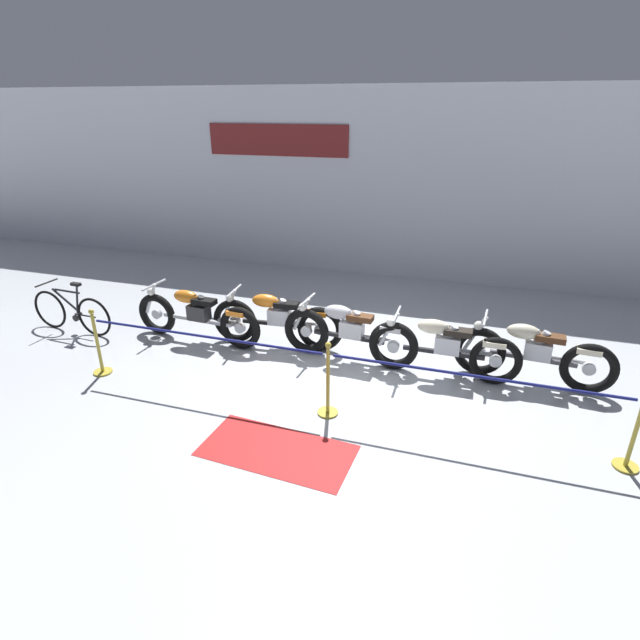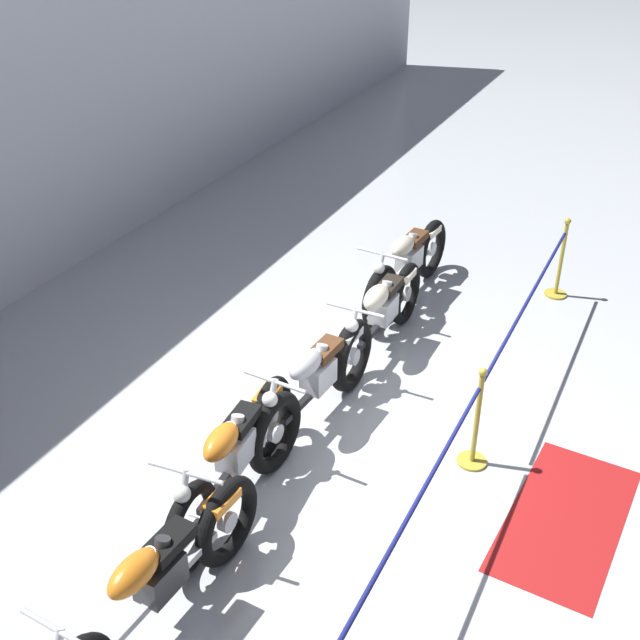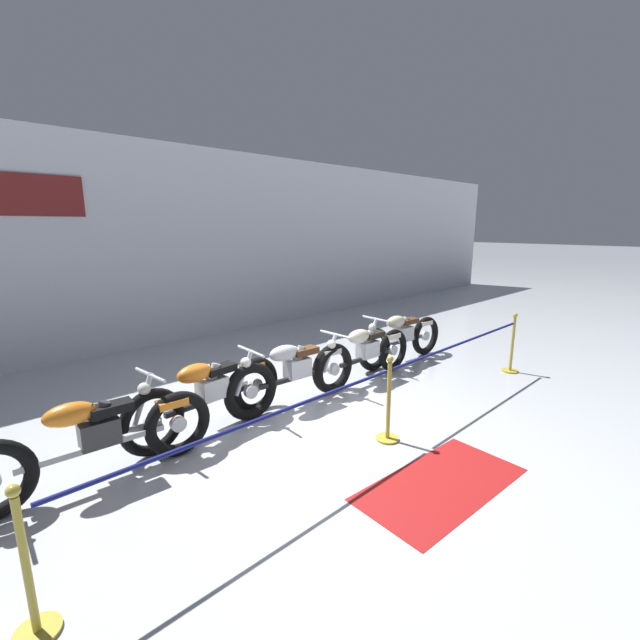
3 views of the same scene
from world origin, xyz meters
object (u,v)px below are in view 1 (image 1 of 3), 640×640
at_px(floor_banner, 277,450).
at_px(motorcycle_cream_4, 533,354).
at_px(motorcycle_orange_0, 196,316).
at_px(bicycle, 72,312).
at_px(motorcycle_silver_2, 348,333).
at_px(motorcycle_cream_3, 443,348).
at_px(stanchion_far_left, 236,353).
at_px(stanchion_mid_left, 328,390).
at_px(motorcycle_orange_1, 276,320).
at_px(stanchion_mid_right, 633,441).

bearing_deg(floor_banner, motorcycle_cream_4, 45.17).
bearing_deg(motorcycle_orange_0, bicycle, -171.10).
relative_size(motorcycle_silver_2, motorcycle_cream_3, 1.00).
xyz_separation_m(bicycle, floor_banner, (4.77, -2.04, -0.38)).
bearing_deg(motorcycle_silver_2, stanchion_far_left, -126.78).
bearing_deg(motorcycle_cream_3, stanchion_mid_left, -131.99).
bearing_deg(stanchion_far_left, bicycle, 163.92).
bearing_deg(motorcycle_orange_1, bicycle, -171.02).
distance_m(stanchion_far_left, stanchion_mid_right, 4.85).
bearing_deg(motorcycle_orange_1, stanchion_mid_right, -18.79).
distance_m(motorcycle_cream_3, stanchion_mid_right, 2.66).
bearing_deg(stanchion_mid_right, motorcycle_orange_1, 161.21).
relative_size(motorcycle_orange_1, stanchion_far_left, 0.31).
xyz_separation_m(motorcycle_orange_0, motorcycle_orange_1, (1.38, 0.22, 0.01)).
bearing_deg(bicycle, motorcycle_silver_2, 5.21).
height_order(motorcycle_cream_4, floor_banner, motorcycle_cream_4).
relative_size(motorcycle_orange_0, floor_banner, 1.33).
xyz_separation_m(motorcycle_orange_0, motorcycle_cream_3, (4.14, 0.02, 0.01)).
xyz_separation_m(bicycle, stanchion_mid_right, (8.66, -1.10, -0.03)).
distance_m(motorcycle_orange_0, stanchion_mid_right, 6.51).
height_order(bicycle, stanchion_mid_right, stanchion_mid_right).
bearing_deg(motorcycle_cream_3, motorcycle_orange_1, 175.85).
bearing_deg(stanchion_far_left, floor_banner, -44.57).
bearing_deg(bicycle, motorcycle_orange_0, 8.90).
bearing_deg(stanchion_far_left, stanchion_mid_right, 0.00).
height_order(motorcycle_silver_2, floor_banner, motorcycle_silver_2).
bearing_deg(motorcycle_silver_2, stanchion_mid_right, -22.95).
height_order(motorcycle_orange_1, motorcycle_cream_3, motorcycle_orange_1).
distance_m(motorcycle_cream_3, floor_banner, 2.99).
bearing_deg(stanchion_far_left, motorcycle_orange_1, 94.07).
bearing_deg(stanchion_mid_right, stanchion_mid_left, 180.00).
distance_m(motorcycle_cream_4, floor_banner, 3.96).
distance_m(motorcycle_orange_1, stanchion_mid_left, 2.21).
xyz_separation_m(bicycle, stanchion_mid_left, (5.12, -1.10, -0.03)).
xyz_separation_m(motorcycle_orange_1, motorcycle_cream_4, (4.01, -0.02, -0.01)).
xyz_separation_m(stanchion_mid_right, floor_banner, (-3.89, -0.94, -0.35)).
relative_size(bicycle, stanchion_mid_right, 1.65).
bearing_deg(stanchion_far_left, motorcycle_cream_4, 23.21).
height_order(stanchion_mid_left, floor_banner, stanchion_mid_left).
height_order(motorcycle_orange_1, floor_banner, motorcycle_orange_1).
bearing_deg(motorcycle_orange_0, motorcycle_orange_1, 9.12).
height_order(motorcycle_orange_1, bicycle, motorcycle_orange_1).
xyz_separation_m(motorcycle_orange_0, stanchion_far_left, (1.50, -1.47, 0.23)).
height_order(motorcycle_orange_1, stanchion_mid_left, stanchion_mid_left).
bearing_deg(bicycle, stanchion_far_left, -16.08).
xyz_separation_m(stanchion_mid_left, floor_banner, (-0.35, -0.94, -0.35)).
height_order(bicycle, stanchion_mid_left, stanchion_mid_left).
relative_size(bicycle, stanchion_far_left, 0.24).
height_order(motorcycle_cream_3, stanchion_far_left, stanchion_far_left).
xyz_separation_m(motorcycle_orange_1, stanchion_mid_right, (4.96, -1.69, -0.12)).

